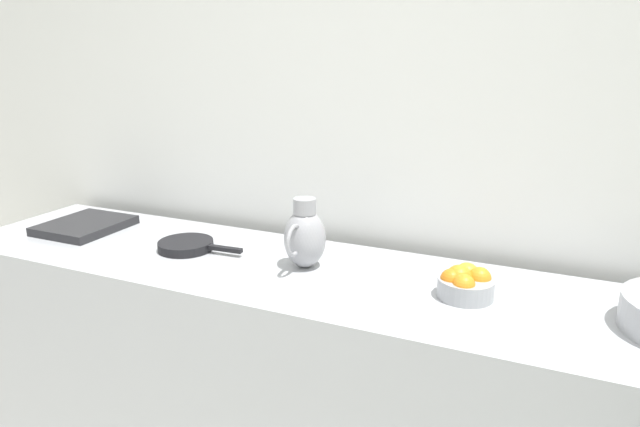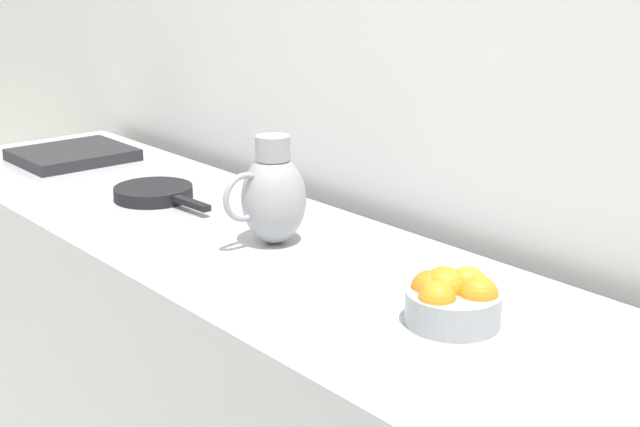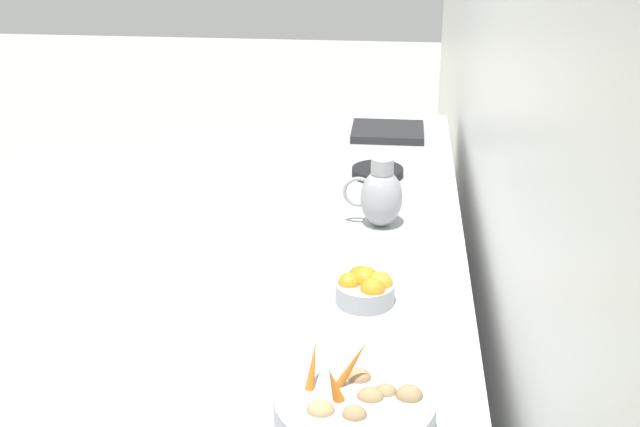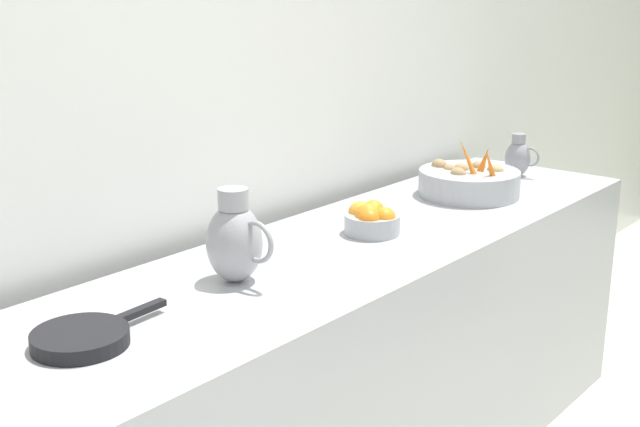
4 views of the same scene
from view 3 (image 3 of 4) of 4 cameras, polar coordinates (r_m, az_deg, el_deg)
name	(u,v)px [view 3 (image 3 of 4)]	position (r m, az deg, el deg)	size (l,w,h in m)	color
tile_wall_left	(540,112)	(2.17, 14.88, 6.76)	(0.10, 8.85, 3.00)	white
prep_counter	(366,355)	(3.04, 3.15, -9.67)	(0.66, 3.22, 0.87)	#ADAFB5
vegetable_colander	(355,413)	(1.95, 2.40, -13.50)	(0.37, 0.37, 0.22)	#9EA0A5
orange_bowl	(366,288)	(2.47, 3.15, -5.10)	(0.18, 0.18, 0.10)	#9EA0A5
metal_pitcher_tall	(381,196)	(2.95, 4.18, 1.24)	(0.21, 0.15, 0.25)	#939399
counter_sink_basin	(388,132)	(3.98, 4.66, 5.61)	(0.34, 0.30, 0.04)	#232326
skillet_on_counter	(378,172)	(3.45, 3.97, 2.83)	(0.21, 0.35, 0.03)	black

